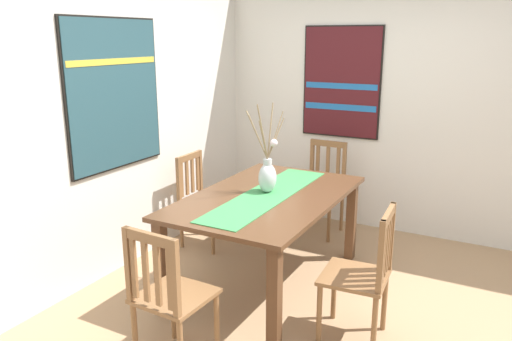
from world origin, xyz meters
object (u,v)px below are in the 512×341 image
chair_2 (322,187)px  painting_on_side_wall (342,82)px  chair_0 (202,197)px  chair_3 (364,272)px  centerpiece_vase (268,174)px  dining_table (267,207)px  chair_1 (168,295)px  painting_on_back_wall (114,94)px

chair_2 → painting_on_side_wall: (0.38, -0.03, 1.04)m
chair_0 → chair_3: (-0.86, -1.87, 0.02)m
centerpiece_vase → chair_0: (0.38, 0.91, -0.44)m
chair_0 → painting_on_side_wall: 1.88m
painting_on_side_wall → centerpiece_vase: bearing=178.5°
chair_0 → chair_2: bearing=-47.2°
dining_table → painting_on_side_wall: size_ratio=1.52×
chair_1 → painting_on_back_wall: (0.96, 1.24, 1.04)m
painting_on_side_wall → chair_1: bearing=179.2°
chair_2 → painting_on_side_wall: painting_on_side_wall is taller
chair_1 → painting_on_side_wall: painting_on_side_wall is taller
chair_0 → painting_on_back_wall: painting_on_back_wall is taller
chair_3 → dining_table: bearing=65.9°
chair_1 → chair_3: size_ratio=0.99×
chair_2 → chair_0: bearing=132.8°
chair_2 → painting_on_back_wall: painting_on_back_wall is taller
chair_0 → chair_3: chair_3 is taller
chair_1 → painting_on_side_wall: 3.11m
dining_table → centerpiece_vase: centerpiece_vase is taller
chair_1 → painting_on_back_wall: 1.88m
dining_table → painting_on_back_wall: bearing=102.9°
chair_1 → chair_3: bearing=-49.0°
chair_1 → chair_3: (0.83, -0.96, 0.01)m
chair_1 → painting_on_side_wall: bearing=-0.8°
chair_0 → painting_on_back_wall: bearing=155.8°
chair_3 → chair_1: bearing=131.0°
chair_0 → chair_3: size_ratio=0.95×
chair_2 → chair_3: chair_2 is taller
chair_3 → painting_on_side_wall: 2.51m
chair_3 → painting_on_back_wall: size_ratio=0.76×
centerpiece_vase → chair_2: bearing=-0.5°
dining_table → chair_0: bearing=64.9°
chair_3 → painting_on_side_wall: (2.09, 0.92, 1.03)m
chair_3 → chair_2: bearing=29.0°
chair_0 → chair_1: chair_1 is taller
centerpiece_vase → chair_2: centerpiece_vase is taller
chair_0 → painting_on_side_wall: (1.24, -0.95, 1.05)m
chair_2 → painting_on_back_wall: (-1.59, 1.25, 1.04)m
chair_0 → chair_3: 2.06m
centerpiece_vase → chair_0: bearing=67.3°
painting_on_back_wall → chair_3: bearing=-93.2°
dining_table → centerpiece_vase: (0.06, 0.03, 0.25)m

